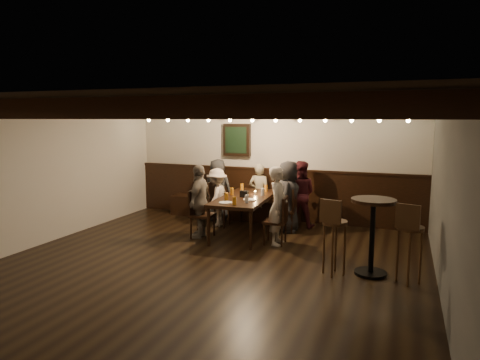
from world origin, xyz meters
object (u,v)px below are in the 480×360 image
at_px(chair_right_near, 286,218).
at_px(person_bench_centre, 259,193).
at_px(person_bench_left, 218,190).
at_px(person_bench_right, 300,194).
at_px(person_left_far, 200,201).
at_px(person_right_near, 288,197).
at_px(chair_left_far, 202,223).
at_px(chair_right_far, 276,230).
at_px(high_top_table, 373,225).
at_px(bar_stool_right, 409,253).
at_px(person_right_far, 278,206).
at_px(chair_left_near, 218,213).
at_px(bar_stool_left, 334,247).
at_px(person_left_near, 217,197).
at_px(dining_table, 245,200).

xyz_separation_m(chair_right_near, person_bench_centre, (-0.75, 0.55, 0.37)).
bearing_deg(person_bench_left, person_bench_right, 180.00).
distance_m(person_left_far, person_right_near, 1.75).
distance_m(chair_right_near, person_left_far, 1.77).
bearing_deg(chair_left_far, chair_right_far, 90.00).
bearing_deg(high_top_table, chair_right_far, 150.48).
height_order(chair_right_far, person_right_near, person_right_near).
relative_size(person_left_far, bar_stool_right, 1.23).
relative_size(person_right_far, bar_stool_right, 1.24).
relative_size(chair_right_near, person_bench_left, 0.65).
xyz_separation_m(chair_right_near, person_bench_left, (-1.64, 0.35, 0.41)).
distance_m(chair_right_near, person_bench_left, 1.73).
height_order(person_bench_right, bar_stool_right, person_bench_right).
relative_size(chair_left_far, person_right_far, 0.64).
bearing_deg(person_left_far, chair_left_near, 178.06).
bearing_deg(chair_right_far, person_right_far, -90.00).
bearing_deg(person_bench_right, person_bench_centre, -9.46).
bearing_deg(chair_left_far, bar_stool_left, 64.15).
bearing_deg(chair_left_far, person_left_near, -178.02).
bearing_deg(person_right_near, high_top_table, -140.70).
xyz_separation_m(chair_right_near, chair_right_far, (0.05, -0.90, -0.01)).
height_order(dining_table, person_right_near, person_right_near).
relative_size(chair_left_near, bar_stool_right, 0.82).
distance_m(chair_left_near, chair_left_far, 0.90).
bearing_deg(high_top_table, bar_stool_left, -157.66).
height_order(chair_right_far, person_bench_centre, person_bench_centre).
relative_size(chair_left_far, bar_stool_left, 0.80).
height_order(person_bench_left, person_right_near, person_right_near).
relative_size(chair_left_near, person_left_far, 0.67).
height_order(person_bench_right, person_left_far, person_left_far).
bearing_deg(person_bench_right, person_right_near, 71.57).
bearing_deg(person_right_near, bar_stool_left, -152.87).
relative_size(chair_left_near, bar_stool_left, 0.82).
relative_size(chair_right_far, person_left_far, 0.62).
bearing_deg(person_right_far, dining_table, 59.04).
bearing_deg(person_bench_right, chair_right_near, 68.04).
relative_size(person_left_near, high_top_table, 1.09).
distance_m(person_bench_left, person_right_near, 1.71).
bearing_deg(person_left_far, bar_stool_left, 64.42).
relative_size(person_bench_right, bar_stool_right, 1.22).
relative_size(person_bench_right, person_left_near, 1.13).
xyz_separation_m(dining_table, chair_right_near, (0.69, 0.49, -0.41)).
relative_size(dining_table, person_bench_left, 1.49).
bearing_deg(person_bench_left, chair_right_near, 164.46).
height_order(chair_left_near, chair_right_far, chair_left_near).
relative_size(person_right_near, high_top_table, 1.27).
distance_m(chair_left_far, high_top_table, 3.29).
bearing_deg(bar_stool_left, chair_right_near, 135.79).
bearing_deg(person_left_near, person_left_far, -0.00).
distance_m(chair_right_far, person_bench_centre, 1.70).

